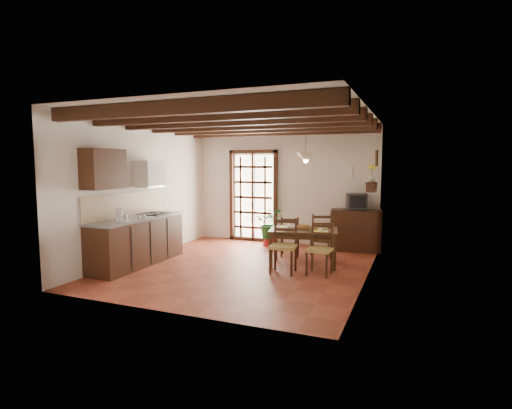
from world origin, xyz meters
The scene contains 25 objects.
ground_plane centered at (0.00, 0.00, 0.00)m, with size 5.00×5.00×0.00m, color brown.
room_shell centered at (0.00, 0.00, 1.82)m, with size 4.52×5.02×2.81m.
ceiling_beams centered at (0.00, 0.00, 2.69)m, with size 4.50×4.34×0.20m.
french_door centered at (-0.80, 2.45, 1.18)m, with size 1.26×0.11×2.32m.
kitchen_counter centered at (-1.96, -0.60, 0.47)m, with size 0.64×2.25×1.38m.
upper_cabinet centered at (-2.08, -1.30, 1.85)m, with size 0.35×0.80×0.70m, color #331B10.
range_hood centered at (-2.05, -0.05, 1.73)m, with size 0.38×0.60×0.54m.
counter_items centered at (-1.95, -0.51, 0.96)m, with size 0.50×1.43×0.25m.
dining_table centered at (1.01, 0.59, 0.60)m, with size 1.42×1.06×0.69m.
chair_near_left centered at (0.83, -0.11, 0.30)m, with size 0.48×0.46×0.97m.
chair_near_right centered at (1.46, 0.02, 0.28)m, with size 0.43×0.42×0.90m.
chair_far_left centered at (0.56, 1.16, 0.27)m, with size 0.47×0.46×0.85m.
chair_far_right centered at (1.19, 1.29, 0.29)m, with size 0.54×0.53×0.93m.
table_setting centered at (1.01, 0.59, 0.67)m, with size 0.93×0.62×0.09m.
table_bowl centered at (0.78, 0.59, 0.72)m, with size 0.22×0.22×0.05m, color white.
sideboard centered at (1.77, 2.23, 0.46)m, with size 1.08×0.49×0.92m, color #331B10.
crt_tv centered at (1.77, 2.22, 1.11)m, with size 0.50×0.48×0.35m.
fuse_box centered at (1.50, 2.48, 1.75)m, with size 0.25×0.03×0.32m, color white.
plant_pot centered at (-0.18, 2.01, 0.11)m, with size 0.37×0.37×0.23m, color maroon.
potted_plant centered at (-0.18, 2.01, 0.57)m, with size 1.68×1.44×1.87m, color #144C19.
wall_shelf centered at (2.14, 1.60, 1.51)m, with size 0.20×0.42×0.20m.
shelf_vase centered at (2.14, 1.60, 1.65)m, with size 0.15×0.15×0.15m, color #B2BFB2.
shelf_flowers centered at (2.14, 1.60, 1.86)m, with size 0.14×0.14×0.36m.
framed_picture centered at (2.22, 1.60, 2.05)m, with size 0.03×0.32×0.32m.
pendant_lamp centered at (1.01, 0.69, 2.08)m, with size 0.36×0.36×0.84m.
Camera 1 is at (2.99, -6.76, 1.94)m, focal length 28.00 mm.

